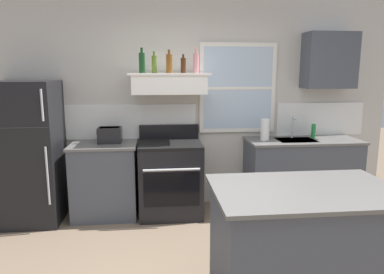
{
  "coord_description": "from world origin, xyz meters",
  "views": [
    {
      "loc": [
        -0.43,
        -2.38,
        1.77
      ],
      "look_at": [
        -0.05,
        1.2,
        1.1
      ],
      "focal_mm": 33.24,
      "sensor_mm": 36.0,
      "label": 1
    }
  ],
  "objects": [
    {
      "name": "bottle_olive_oil_square",
      "position": [
        -0.42,
        1.9,
        1.85
      ],
      "size": [
        0.06,
        0.06,
        0.25
      ],
      "color": "#4C601E",
      "rests_on": "range_hood_shelf"
    },
    {
      "name": "stove_range",
      "position": [
        -0.25,
        1.86,
        0.46
      ],
      "size": [
        0.76,
        0.69,
        1.09
      ],
      "color": "black",
      "rests_on": "ground_plane"
    },
    {
      "name": "bottle_dark_green_wine",
      "position": [
        -0.57,
        2.0,
        1.87
      ],
      "size": [
        0.07,
        0.07,
        0.3
      ],
      "color": "#143819",
      "rests_on": "range_hood_shelf"
    },
    {
      "name": "paper_towel_roll",
      "position": [
        0.95,
        1.9,
        1.04
      ],
      "size": [
        0.11,
        0.11,
        0.27
      ],
      "primitive_type": "cylinder",
      "color": "white",
      "rests_on": "counter_right_with_sink"
    },
    {
      "name": "sink_faucet",
      "position": [
        1.35,
        2.0,
        1.08
      ],
      "size": [
        0.03,
        0.17,
        0.28
      ],
      "color": "silver",
      "rests_on": "counter_right_with_sink"
    },
    {
      "name": "bottle_brown_stout",
      "position": [
        -0.08,
        1.94,
        1.84
      ],
      "size": [
        0.06,
        0.06,
        0.22
      ],
      "color": "#381E0F",
      "rests_on": "range_hood_shelf"
    },
    {
      "name": "toaster",
      "position": [
        -0.98,
        1.94,
        1.01
      ],
      "size": [
        0.3,
        0.2,
        0.19
      ],
      "color": "black",
      "rests_on": "counter_left_of_stove"
    },
    {
      "name": "bottle_rose_pink",
      "position": [
        0.08,
        2.01,
        1.87
      ],
      "size": [
        0.07,
        0.07,
        0.29
      ],
      "color": "#C67F84",
      "rests_on": "range_hood_shelf"
    },
    {
      "name": "upper_cabinet_right",
      "position": [
        1.8,
        2.04,
        1.9
      ],
      "size": [
        0.64,
        0.32,
        0.7
      ],
      "color": "#474C56"
    },
    {
      "name": "refrigerator",
      "position": [
        -1.9,
        1.84,
        0.83
      ],
      "size": [
        0.7,
        0.72,
        1.66
      ],
      "color": "black",
      "rests_on": "ground_plane"
    },
    {
      "name": "range_hood_shelf",
      "position": [
        -0.25,
        1.96,
        1.62
      ],
      "size": [
        0.96,
        0.52,
        0.24
      ],
      "color": "white"
    },
    {
      "name": "counter_left_of_stove",
      "position": [
        -1.05,
        1.9,
        0.46
      ],
      "size": [
        0.79,
        0.63,
        0.91
      ],
      "color": "#474C56",
      "rests_on": "ground_plane"
    },
    {
      "name": "bottle_amber_wine",
      "position": [
        -0.25,
        1.9,
        1.86
      ],
      "size": [
        0.07,
        0.07,
        0.27
      ],
      "color": "brown",
      "rests_on": "range_hood_shelf"
    },
    {
      "name": "dish_soap_bottle",
      "position": [
        1.63,
        2.0,
        1.0
      ],
      "size": [
        0.06,
        0.06,
        0.18
      ],
      "primitive_type": "cylinder",
      "color": "#268C3F",
      "rests_on": "counter_right_with_sink"
    },
    {
      "name": "counter_right_with_sink",
      "position": [
        1.45,
        1.9,
        0.46
      ],
      "size": [
        1.43,
        0.63,
        0.91
      ],
      "color": "#474C56",
      "rests_on": "ground_plane"
    },
    {
      "name": "kitchen_island",
      "position": [
        0.69,
        0.05,
        0.46
      ],
      "size": [
        1.4,
        0.9,
        0.91
      ],
      "color": "#474C56",
      "rests_on": "ground_plane"
    },
    {
      "name": "back_wall",
      "position": [
        0.03,
        2.23,
        1.35
      ],
      "size": [
        5.4,
        0.11,
        2.7
      ],
      "color": "beige",
      "rests_on": "ground_plane"
    }
  ]
}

